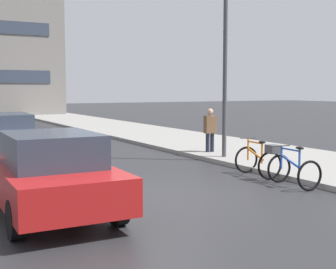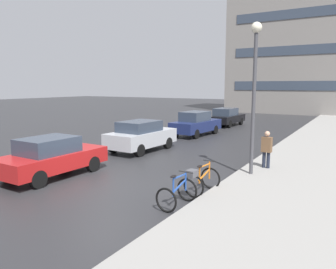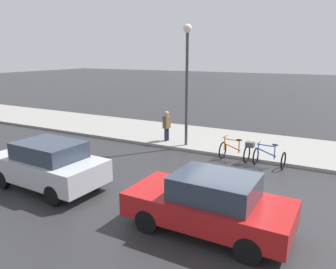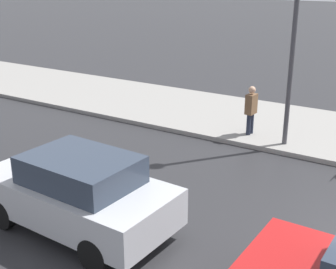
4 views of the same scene
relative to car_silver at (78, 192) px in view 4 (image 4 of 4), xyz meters
name	(u,v)px [view 4 (image 4 of 4)]	position (x,y,z in m)	size (l,w,h in m)	color
sidewalk_kerb	(144,102)	(8.49, 4.28, -0.77)	(4.80, 60.00, 0.14)	gray
car_silver	(78,192)	(0.00, 0.00, 0.00)	(2.14, 4.21, 1.64)	#B2B5BA
pedestrian	(251,109)	(6.95, -0.85, 0.11)	(0.42, 0.28, 1.68)	#1E2333
streetlamp	(295,18)	(6.69, -2.07, 2.96)	(0.40, 0.40, 5.82)	#424247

